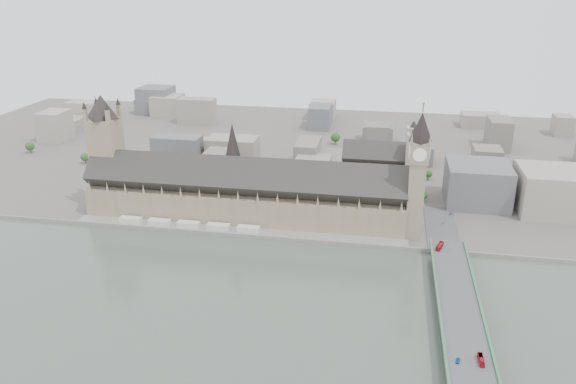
% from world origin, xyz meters
% --- Properties ---
extents(ground, '(900.00, 900.00, 0.00)m').
position_xyz_m(ground, '(0.00, 0.00, 0.00)').
color(ground, '#595651').
rests_on(ground, ground).
extents(river_thames, '(600.00, 600.00, 0.00)m').
position_xyz_m(river_thames, '(0.00, -165.00, 0.00)').
color(river_thames, '#4A584E').
rests_on(river_thames, ground).
extents(embankment_wall, '(600.00, 1.50, 3.00)m').
position_xyz_m(embankment_wall, '(0.00, -15.00, 1.50)').
color(embankment_wall, gray).
rests_on(embankment_wall, ground).
extents(river_terrace, '(270.00, 15.00, 2.00)m').
position_xyz_m(river_terrace, '(0.00, -7.50, 1.00)').
color(river_terrace, gray).
rests_on(river_terrace, ground).
extents(terrace_tents, '(118.00, 7.00, 4.00)m').
position_xyz_m(terrace_tents, '(-40.00, -7.00, 4.00)').
color(terrace_tents, silver).
rests_on(terrace_tents, river_terrace).
extents(palace_of_westminster, '(265.00, 40.73, 55.44)m').
position_xyz_m(palace_of_westminster, '(0.00, 19.70, 22.71)').
color(palace_of_westminster, gray).
rests_on(palace_of_westminster, ground).
extents(elizabeth_tower, '(17.00, 17.00, 107.50)m').
position_xyz_m(elizabeth_tower, '(138.00, 8.00, 58.09)').
color(elizabeth_tower, gray).
rests_on(elizabeth_tower, ground).
extents(victoria_tower, '(30.00, 30.00, 100.00)m').
position_xyz_m(victoria_tower, '(-122.00, 26.00, 55.20)').
color(victoria_tower, gray).
rests_on(victoria_tower, ground).
extents(central_tower, '(13.00, 13.00, 48.00)m').
position_xyz_m(central_tower, '(-10.00, 26.00, 57.92)').
color(central_tower, '#88745D').
rests_on(central_tower, ground).
extents(westminster_bridge, '(25.00, 325.00, 10.25)m').
position_xyz_m(westminster_bridge, '(162.00, -87.50, 5.12)').
color(westminster_bridge, '#474749').
rests_on(westminster_bridge, ground).
extents(bridge_parapets, '(25.00, 235.00, 1.15)m').
position_xyz_m(bridge_parapets, '(162.00, -132.00, 10.82)').
color(bridge_parapets, '#407451').
rests_on(bridge_parapets, westminster_bridge).
extents(westminster_abbey, '(68.00, 36.00, 64.00)m').
position_xyz_m(westminster_abbey, '(110.92, 95.00, 25.08)').
color(westminster_abbey, gray).
rests_on(westminster_abbey, ground).
extents(city_skyline_inland, '(720.00, 360.00, 38.00)m').
position_xyz_m(city_skyline_inland, '(0.00, 245.00, 19.00)').
color(city_skyline_inland, gray).
rests_on(city_skyline_inland, ground).
extents(park_trees, '(110.00, 30.00, 15.00)m').
position_xyz_m(park_trees, '(-10.00, 60.00, 7.50)').
color(park_trees, '#234819').
rests_on(park_trees, ground).
extents(red_bus_north, '(6.37, 12.46, 3.39)m').
position_xyz_m(red_bus_north, '(155.78, -27.75, 11.94)').
color(red_bus_north, '#B5141D').
rests_on(red_bus_north, westminster_bridge).
extents(red_bus_south, '(2.44, 10.02, 2.78)m').
position_xyz_m(red_bus_south, '(167.15, -154.21, 11.64)').
color(red_bus_south, red).
rests_on(red_bus_south, westminster_bridge).
extents(car_blue, '(2.57, 4.61, 1.48)m').
position_xyz_m(car_blue, '(155.76, -156.27, 10.99)').
color(car_blue, navy).
rests_on(car_blue, westminster_bridge).
extents(car_approach, '(3.42, 5.11, 1.38)m').
position_xyz_m(car_approach, '(168.98, 36.39, 10.94)').
color(car_approach, gray).
rests_on(car_approach, westminster_bridge).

